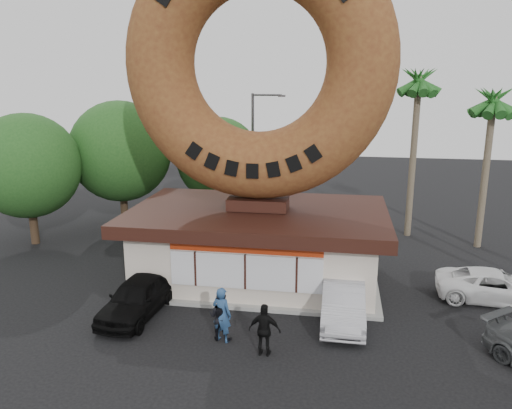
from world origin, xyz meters
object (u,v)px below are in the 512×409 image
at_px(person_left, 222,314).
at_px(car_black, 137,297).
at_px(car_silver, 343,301).
at_px(giant_donut, 258,64).
at_px(donut_shop, 258,242).
at_px(car_white, 495,286).
at_px(person_center, 220,316).
at_px(person_right, 265,330).
at_px(street_lamp, 255,150).

distance_m(person_left, car_black, 3.91).
bearing_deg(car_silver, giant_donut, 138.34).
xyz_separation_m(donut_shop, car_white, (9.90, -0.64, -1.13)).
distance_m(person_center, person_right, 1.84).
relative_size(donut_shop, person_left, 5.69).
bearing_deg(giant_donut, car_silver, -41.52).
bearing_deg(street_lamp, person_left, -84.42).
height_order(donut_shop, car_silver, donut_shop).
relative_size(donut_shop, car_silver, 2.52).
relative_size(street_lamp, car_silver, 1.80).
bearing_deg(street_lamp, car_silver, -67.09).
bearing_deg(car_black, car_white, 19.08).
distance_m(street_lamp, person_right, 17.00).
relative_size(donut_shop, street_lamp, 1.40).
distance_m(giant_donut, car_white, 13.26).
distance_m(giant_donut, car_black, 10.50).
xyz_separation_m(giant_donut, car_white, (9.90, -0.66, -8.80)).
relative_size(person_center, car_black, 0.40).
bearing_deg(car_silver, person_center, -152.57).
bearing_deg(person_right, person_center, -22.49).
bearing_deg(car_black, street_lamp, 85.94).
distance_m(person_center, car_silver, 4.74).
bearing_deg(street_lamp, person_center, -84.70).
relative_size(street_lamp, person_left, 4.06).
xyz_separation_m(donut_shop, car_black, (-3.98, -4.28, -1.04)).
bearing_deg(donut_shop, person_left, -93.33).
distance_m(person_center, car_white, 11.41).
bearing_deg(giant_donut, car_black, -132.84).
xyz_separation_m(donut_shop, person_left, (-0.33, -5.64, -0.78)).
bearing_deg(car_white, person_center, 120.52).
bearing_deg(car_silver, car_white, 23.63).
height_order(car_black, car_silver, car_silver).
bearing_deg(person_center, car_black, -10.82).
bearing_deg(car_black, car_silver, 11.33).
bearing_deg(street_lamp, donut_shop, -79.50).
distance_m(giant_donut, person_center, 10.23).
distance_m(donut_shop, street_lamp, 10.54).
distance_m(person_right, car_white, 10.33).
relative_size(car_silver, car_white, 0.96).
height_order(donut_shop, person_center, donut_shop).
bearing_deg(car_white, person_left, 121.19).
bearing_deg(street_lamp, car_black, -98.47).
relative_size(street_lamp, car_black, 1.87).
xyz_separation_m(street_lamp, person_left, (1.53, -15.65, -3.50)).
bearing_deg(person_left, car_white, -134.80).
bearing_deg(giant_donut, donut_shop, -90.00).
distance_m(person_center, car_black, 3.79).
bearing_deg(person_left, donut_shop, -74.15).
bearing_deg(car_black, person_right, -16.68).
bearing_deg(person_right, car_black, -18.76).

